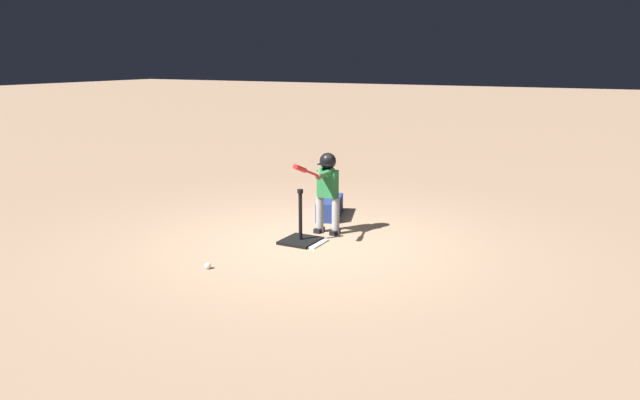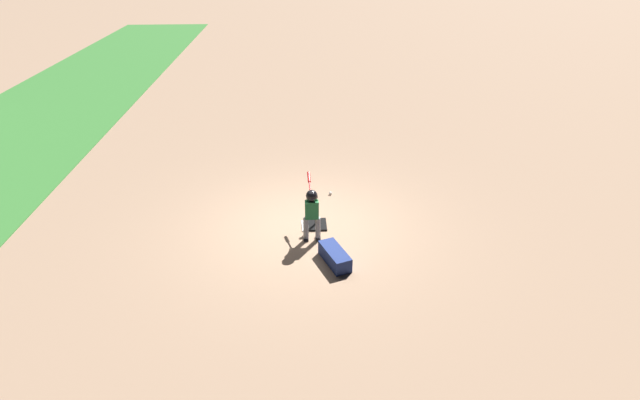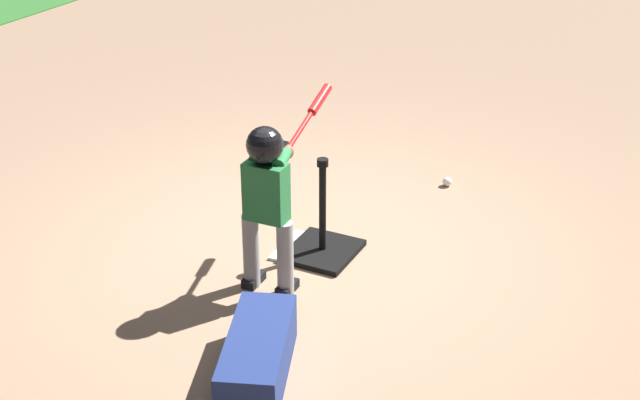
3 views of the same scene
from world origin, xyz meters
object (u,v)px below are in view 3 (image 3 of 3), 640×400
object	(u,v)px
batting_tee	(323,243)
batter_child	(269,187)
baseball	(447,182)
equipment_bag	(258,356)

from	to	relation	value
batting_tee	batter_child	world-z (taller)	batter_child
baseball	equipment_bag	world-z (taller)	equipment_bag
batter_child	equipment_bag	size ratio (longest dim) A/B	1.33
batter_child	equipment_bag	xyz separation A→B (m)	(-0.86, -0.39, -0.57)
batter_child	equipment_bag	world-z (taller)	batter_child
batter_child	baseball	size ratio (longest dim) A/B	15.10
batting_tee	equipment_bag	size ratio (longest dim) A/B	0.85
batting_tee	equipment_bag	world-z (taller)	batting_tee
batting_tee	equipment_bag	xyz separation A→B (m)	(-1.38, -0.29, 0.06)
equipment_bag	batter_child	bearing A→B (deg)	4.36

